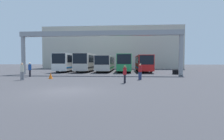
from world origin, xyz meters
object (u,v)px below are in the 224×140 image
bus_slot_0 (68,61)px  traffic_cone (51,76)px  bus_slot_3 (124,62)px  tire_stack (176,72)px  bus_slot_4 (143,62)px  pedestrian_mid_left (140,71)px  bus_slot_1 (87,61)px  pedestrian_near_left (22,71)px  bus_slot_2 (106,62)px  pedestrian_near_center (125,74)px  pedestrian_mid_right (30,69)px

bus_slot_0 → traffic_cone: 14.45m
bus_slot_3 → tire_stack: 10.73m
bus_slot_4 → pedestrian_mid_left: bus_slot_4 is taller
bus_slot_1 → pedestrian_near_left: bearing=-101.5°
bus_slot_1 → bus_slot_2: bus_slot_1 is taller
bus_slot_3 → pedestrian_near_center: bearing=-89.3°
bus_slot_3 → pedestrian_near_center: 18.43m
pedestrian_near_center → pedestrian_near_left: pedestrian_near_left is taller
bus_slot_0 → pedestrian_mid_left: bus_slot_0 is taller
bus_slot_2 → bus_slot_4: bearing=-5.7°
pedestrian_near_left → traffic_cone: size_ratio=2.66×
pedestrian_mid_left → pedestrian_near_left: (-12.21, -1.43, 0.06)m
pedestrian_mid_right → tire_stack: pedestrian_mid_right is taller
bus_slot_1 → bus_slot_4: (10.70, -0.13, -0.18)m
bus_slot_2 → pedestrian_mid_right: 15.23m
bus_slot_1 → tire_stack: bearing=-23.6°
tire_stack → bus_slot_0: bearing=161.7°
bus_slot_0 → bus_slot_1: bearing=6.4°
bus_slot_1 → pedestrian_near_center: bearing=-67.4°
bus_slot_0 → pedestrian_mid_left: (12.52, -14.13, -1.03)m
bus_slot_1 → traffic_cone: (-0.87, -14.50, -1.58)m
pedestrian_near_center → pedestrian_mid_right: (-11.88, 5.34, 0.12)m
bus_slot_3 → bus_slot_1: bearing=-173.9°
bus_slot_2 → pedestrian_mid_left: 16.06m
pedestrian_near_center → pedestrian_near_left: (-10.62, 1.68, 0.12)m
traffic_cone → bus_slot_2: bearing=73.6°
tire_stack → pedestrian_near_left: bearing=-152.5°
bus_slot_0 → pedestrian_near_left: 15.59m
bus_slot_0 → bus_slot_2: (7.14, 0.98, -0.21)m
pedestrian_near_left → tire_stack: 20.47m
bus_slot_3 → bus_slot_4: size_ratio=1.17×
pedestrian_near_center → pedestrian_mid_left: size_ratio=0.93×
bus_slot_1 → bus_slot_4: size_ratio=1.02×
bus_slot_3 → bus_slot_4: (3.57, -0.90, -0.10)m
tire_stack → bus_slot_4: bearing=123.2°
bus_slot_3 → pedestrian_mid_left: bearing=-83.2°
pedestrian_near_center → pedestrian_mid_left: pedestrian_mid_left is taller
traffic_cone → tire_stack: bearing=26.9°
pedestrian_mid_left → traffic_cone: bearing=-168.4°
bus_slot_2 → pedestrian_mid_left: size_ratio=7.10×
bus_slot_2 → bus_slot_3: bearing=2.9°
bus_slot_2 → bus_slot_4: 7.17m
pedestrian_mid_right → tire_stack: 20.26m
bus_slot_0 → traffic_cone: bearing=-79.2°
pedestrian_mid_left → pedestrian_mid_right: 13.66m
bus_slot_4 → bus_slot_2: bearing=174.3°
bus_slot_1 → pedestrian_near_left: size_ratio=6.03×
pedestrian_mid_left → tire_stack: size_ratio=1.62×
bus_slot_4 → tire_stack: bus_slot_4 is taller
pedestrian_near_left → pedestrian_mid_right: (-1.26, 3.67, 0.00)m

